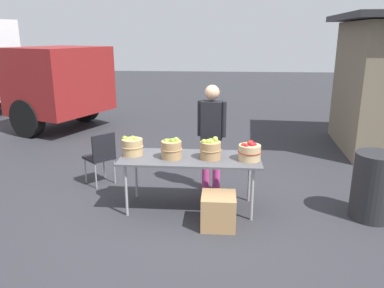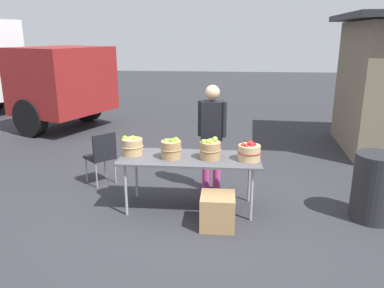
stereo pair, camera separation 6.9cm
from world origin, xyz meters
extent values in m
plane|color=#2D2D33|center=(0.00, 0.00, 0.00)|extent=(40.00, 40.00, 0.00)
cube|color=#4C4C51|center=(0.00, 0.00, 0.73)|extent=(1.90, 0.76, 0.03)
cylinder|color=#99999E|center=(-0.83, -0.30, 0.36)|extent=(0.04, 0.04, 0.72)
cylinder|color=#99999E|center=(0.83, -0.30, 0.36)|extent=(0.04, 0.04, 0.72)
cylinder|color=#99999E|center=(-0.83, 0.30, 0.36)|extent=(0.04, 0.04, 0.72)
cylinder|color=#99999E|center=(0.83, 0.30, 0.36)|extent=(0.04, 0.04, 0.72)
cylinder|color=tan|center=(-0.80, 0.05, 0.86)|extent=(0.28, 0.28, 0.23)
torus|color=tan|center=(-0.80, 0.05, 0.87)|extent=(0.30, 0.30, 0.01)
sphere|color=#8CB738|center=(-0.81, 0.10, 0.97)|extent=(0.07, 0.07, 0.07)
sphere|color=#7AA833|center=(-0.91, 0.06, 0.98)|extent=(0.08, 0.08, 0.08)
sphere|color=#8CB738|center=(-0.75, 0.04, 0.97)|extent=(0.07, 0.07, 0.07)
sphere|color=#9EC647|center=(-0.83, 0.05, 0.97)|extent=(0.07, 0.07, 0.07)
cylinder|color=#A87F51|center=(-0.25, -0.06, 0.87)|extent=(0.27, 0.27, 0.24)
torus|color=#A87F51|center=(-0.25, -0.06, 0.88)|extent=(0.29, 0.29, 0.01)
sphere|color=#8CB738|center=(-0.17, -0.03, 0.99)|extent=(0.07, 0.07, 0.07)
sphere|color=#8CB738|center=(-0.19, 0.00, 0.99)|extent=(0.08, 0.08, 0.08)
sphere|color=#7AA833|center=(-0.32, -0.05, 0.99)|extent=(0.07, 0.07, 0.07)
sphere|color=#7AA833|center=(-0.25, -0.06, 0.99)|extent=(0.07, 0.07, 0.07)
sphere|color=#7AA833|center=(-0.23, -0.07, 1.00)|extent=(0.07, 0.07, 0.07)
cylinder|color=#A87F51|center=(0.27, -0.03, 0.87)|extent=(0.27, 0.27, 0.23)
torus|color=#A87F51|center=(0.27, -0.03, 0.88)|extent=(0.29, 0.29, 0.01)
sphere|color=#8CB738|center=(0.25, -0.06, 0.99)|extent=(0.08, 0.08, 0.08)
sphere|color=#9EC647|center=(0.33, 0.02, 1.01)|extent=(0.07, 0.07, 0.07)
sphere|color=#8CB738|center=(0.19, -0.07, 1.00)|extent=(0.07, 0.07, 0.07)
sphere|color=#7AA833|center=(0.28, -0.03, 1.00)|extent=(0.07, 0.07, 0.07)
sphere|color=#8CB738|center=(0.29, -0.08, 0.98)|extent=(0.08, 0.08, 0.08)
sphere|color=#8CB738|center=(0.29, -0.08, 0.98)|extent=(0.08, 0.08, 0.08)
cylinder|color=tan|center=(0.79, -0.05, 0.85)|extent=(0.29, 0.29, 0.21)
torus|color=maroon|center=(0.79, -0.05, 0.86)|extent=(0.31, 0.31, 0.01)
sphere|color=maroon|center=(0.85, -0.04, 0.96)|extent=(0.07, 0.07, 0.07)
sphere|color=maroon|center=(0.81, 0.02, 0.96)|extent=(0.08, 0.08, 0.08)
sphere|color=maroon|center=(0.74, -0.10, 0.96)|extent=(0.07, 0.07, 0.07)
sphere|color=#B22319|center=(0.79, -0.01, 0.97)|extent=(0.07, 0.07, 0.07)
sphere|color=maroon|center=(0.81, -0.08, 0.97)|extent=(0.07, 0.07, 0.07)
sphere|color=#B22319|center=(0.71, -0.07, 0.96)|extent=(0.07, 0.07, 0.07)
sphere|color=#B22319|center=(0.81, -0.07, 0.97)|extent=(0.07, 0.07, 0.07)
cylinder|color=#CC3F8C|center=(0.35, 0.66, 0.40)|extent=(0.12, 0.12, 0.80)
cylinder|color=#CC3F8C|center=(0.18, 0.68, 0.40)|extent=(0.12, 0.12, 0.80)
cube|color=black|center=(0.27, 0.67, 1.11)|extent=(0.33, 0.26, 0.60)
sphere|color=tan|center=(0.27, 0.67, 1.54)|extent=(0.22, 0.22, 0.22)
cylinder|color=black|center=(0.44, 0.65, 1.14)|extent=(0.08, 0.08, 0.54)
cylinder|color=black|center=(0.09, 0.70, 1.14)|extent=(0.08, 0.08, 0.54)
cube|color=maroon|center=(-3.63, 4.34, 1.25)|extent=(2.47, 2.63, 1.60)
cube|color=black|center=(-2.84, 4.01, 1.57)|extent=(0.72, 1.64, 0.80)
cylinder|color=black|center=(-3.41, 5.28, 0.45)|extent=(0.94, 0.61, 0.90)
cylinder|color=black|center=(-4.14, 3.53, 0.45)|extent=(0.94, 0.61, 0.90)
cube|color=black|center=(-1.55, 0.82, 0.44)|extent=(0.57, 0.57, 0.04)
cube|color=black|center=(-1.42, 0.69, 0.66)|extent=(0.29, 0.31, 0.40)
cylinder|color=gray|center=(-1.56, 1.06, 0.21)|extent=(0.02, 0.02, 0.42)
cylinder|color=gray|center=(-1.79, 0.81, 0.21)|extent=(0.02, 0.02, 0.42)
cylinder|color=gray|center=(-1.31, 0.82, 0.21)|extent=(0.02, 0.02, 0.42)
cylinder|color=gray|center=(-1.54, 0.57, 0.21)|extent=(0.02, 0.02, 0.42)
cylinder|color=#262628|center=(2.42, -0.10, 0.45)|extent=(0.56, 0.56, 0.89)
cube|color=#A87F51|center=(0.40, -0.51, 0.21)|extent=(0.43, 0.43, 0.43)
camera|label=1|loc=(0.41, -4.89, 2.37)|focal=35.59mm
camera|label=2|loc=(0.48, -4.88, 2.37)|focal=35.59mm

